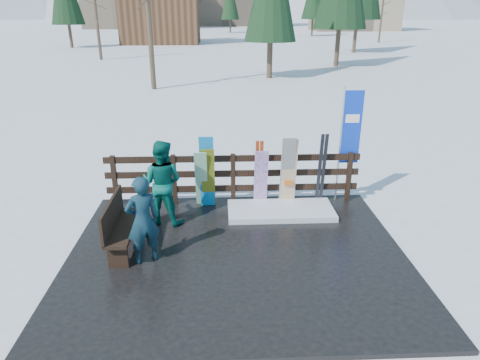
{
  "coord_description": "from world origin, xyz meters",
  "views": [
    {
      "loc": [
        -0.26,
        -6.62,
        4.12
      ],
      "look_at": [
        0.1,
        1.0,
        1.1
      ],
      "focal_mm": 32.0,
      "sensor_mm": 36.0,
      "label": 1
    }
  ],
  "objects_px": {
    "snowboard_2": "(208,178)",
    "snowboard_3": "(261,178)",
    "snowboard_5": "(289,173)",
    "person_front": "(143,220)",
    "rental_flag": "(349,132)",
    "bench": "(119,224)",
    "snowboard_1": "(201,179)",
    "snowboard_0": "(207,172)",
    "snowboard_4": "(287,172)",
    "person_back": "(162,182)"
  },
  "relations": [
    {
      "from": "snowboard_4",
      "to": "bench",
      "type": "bearing_deg",
      "value": -152.05
    },
    {
      "from": "person_back",
      "to": "snowboard_1",
      "type": "bearing_deg",
      "value": -121.52
    },
    {
      "from": "snowboard_1",
      "to": "snowboard_3",
      "type": "xyz_separation_m",
      "value": [
        1.29,
        0.0,
        -0.0
      ]
    },
    {
      "from": "snowboard_3",
      "to": "person_back",
      "type": "distance_m",
      "value": 2.14
    },
    {
      "from": "snowboard_2",
      "to": "rental_flag",
      "type": "distance_m",
      "value": 3.21
    },
    {
      "from": "snowboard_2",
      "to": "snowboard_3",
      "type": "distance_m",
      "value": 1.14
    },
    {
      "from": "bench",
      "to": "person_back",
      "type": "bearing_deg",
      "value": 58.91
    },
    {
      "from": "snowboard_3",
      "to": "snowboard_2",
      "type": "bearing_deg",
      "value": 180.0
    },
    {
      "from": "person_front",
      "to": "person_back",
      "type": "distance_m",
      "value": 1.5
    },
    {
      "from": "snowboard_1",
      "to": "person_front",
      "type": "xyz_separation_m",
      "value": [
        -0.89,
        -2.13,
        0.12
      ]
    },
    {
      "from": "snowboard_2",
      "to": "bench",
      "type": "bearing_deg",
      "value": -131.8
    },
    {
      "from": "bench",
      "to": "snowboard_4",
      "type": "distance_m",
      "value": 3.7
    },
    {
      "from": "rental_flag",
      "to": "snowboard_3",
      "type": "bearing_deg",
      "value": -171.99
    },
    {
      "from": "person_front",
      "to": "snowboard_4",
      "type": "bearing_deg",
      "value": -169.42
    },
    {
      "from": "snowboard_4",
      "to": "rental_flag",
      "type": "bearing_deg",
      "value": 11.32
    },
    {
      "from": "snowboard_5",
      "to": "person_front",
      "type": "height_order",
      "value": "person_front"
    },
    {
      "from": "snowboard_0",
      "to": "person_back",
      "type": "xyz_separation_m",
      "value": [
        -0.87,
        -0.65,
        0.05
      ]
    },
    {
      "from": "bench",
      "to": "snowboard_3",
      "type": "relative_size",
      "value": 1.11
    },
    {
      "from": "snowboard_0",
      "to": "rental_flag",
      "type": "height_order",
      "value": "rental_flag"
    },
    {
      "from": "rental_flag",
      "to": "person_front",
      "type": "height_order",
      "value": "rental_flag"
    },
    {
      "from": "snowboard_4",
      "to": "snowboard_1",
      "type": "bearing_deg",
      "value": 180.0
    },
    {
      "from": "snowboard_0",
      "to": "person_front",
      "type": "height_order",
      "value": "snowboard_0"
    },
    {
      "from": "snowboard_5",
      "to": "person_back",
      "type": "distance_m",
      "value": 2.73
    },
    {
      "from": "snowboard_1",
      "to": "snowboard_5",
      "type": "bearing_deg",
      "value": 0.0
    },
    {
      "from": "snowboard_0",
      "to": "snowboard_4",
      "type": "relative_size",
      "value": 1.02
    },
    {
      "from": "snowboard_4",
      "to": "snowboard_5",
      "type": "xyz_separation_m",
      "value": [
        0.04,
        0.0,
        -0.02
      ]
    },
    {
      "from": "snowboard_4",
      "to": "person_front",
      "type": "distance_m",
      "value": 3.49
    },
    {
      "from": "rental_flag",
      "to": "person_front",
      "type": "bearing_deg",
      "value": -149.65
    },
    {
      "from": "snowboard_0",
      "to": "person_back",
      "type": "bearing_deg",
      "value": -143.44
    },
    {
      "from": "person_back",
      "to": "snowboard_3",
      "type": "bearing_deg",
      "value": -144.9
    },
    {
      "from": "rental_flag",
      "to": "snowboard_2",
      "type": "bearing_deg",
      "value": -174.96
    },
    {
      "from": "snowboard_3",
      "to": "rental_flag",
      "type": "distance_m",
      "value": 2.16
    },
    {
      "from": "snowboard_0",
      "to": "snowboard_2",
      "type": "relative_size",
      "value": 1.18
    },
    {
      "from": "snowboard_2",
      "to": "snowboard_3",
      "type": "bearing_deg",
      "value": 0.0
    },
    {
      "from": "person_back",
      "to": "snowboard_0",
      "type": "bearing_deg",
      "value": -125.95
    },
    {
      "from": "snowboard_1",
      "to": "snowboard_5",
      "type": "relative_size",
      "value": 0.87
    },
    {
      "from": "snowboard_4",
      "to": "rental_flag",
      "type": "relative_size",
      "value": 0.62
    },
    {
      "from": "snowboard_2",
      "to": "snowboard_4",
      "type": "relative_size",
      "value": 0.86
    },
    {
      "from": "snowboard_1",
      "to": "snowboard_0",
      "type": "bearing_deg",
      "value": 0.0
    },
    {
      "from": "bench",
      "to": "snowboard_2",
      "type": "bearing_deg",
      "value": 48.2
    },
    {
      "from": "bench",
      "to": "person_back",
      "type": "height_order",
      "value": "person_back"
    },
    {
      "from": "bench",
      "to": "snowboard_4",
      "type": "relative_size",
      "value": 0.93
    },
    {
      "from": "snowboard_1",
      "to": "person_back",
      "type": "xyz_separation_m",
      "value": [
        -0.74,
        -0.65,
        0.2
      ]
    },
    {
      "from": "rental_flag",
      "to": "person_back",
      "type": "bearing_deg",
      "value": -166.96
    },
    {
      "from": "snowboard_0",
      "to": "rental_flag",
      "type": "relative_size",
      "value": 0.64
    },
    {
      "from": "snowboard_5",
      "to": "snowboard_1",
      "type": "bearing_deg",
      "value": -180.0
    },
    {
      "from": "snowboard_3",
      "to": "snowboard_1",
      "type": "bearing_deg",
      "value": -180.0
    },
    {
      "from": "snowboard_1",
      "to": "snowboard_3",
      "type": "bearing_deg",
      "value": 0.0
    },
    {
      "from": "bench",
      "to": "snowboard_1",
      "type": "distance_m",
      "value": 2.23
    },
    {
      "from": "rental_flag",
      "to": "person_back",
      "type": "xyz_separation_m",
      "value": [
        -3.95,
        -0.92,
        -0.74
      ]
    }
  ]
}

